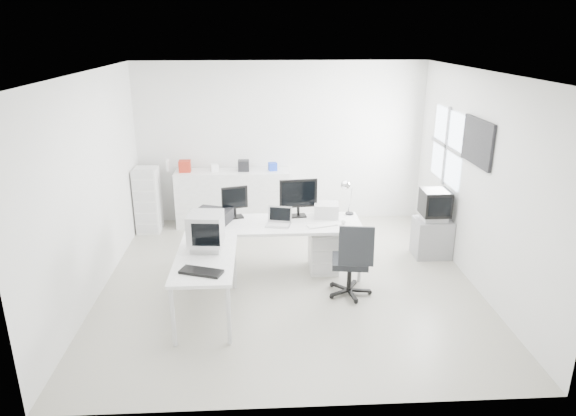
{
  "coord_description": "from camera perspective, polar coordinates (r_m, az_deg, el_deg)",
  "views": [
    {
      "loc": [
        -0.36,
        -6.34,
        3.28
      ],
      "look_at": [
        0.0,
        0.2,
        1.0
      ],
      "focal_mm": 32.0,
      "sensor_mm": 36.0,
      "label": 1
    }
  ],
  "objects": [
    {
      "name": "back_wall",
      "position": [
        9.05,
        -0.81,
        7.2
      ],
      "size": [
        5.0,
        0.02,
        2.8
      ],
      "primitive_type": "cube",
      "color": "silver",
      "rests_on": "floor"
    },
    {
      "name": "clutter_bottle",
      "position": [
        9.04,
        -13.25,
        4.66
      ],
      "size": [
        0.07,
        0.07,
        0.22
      ],
      "primitive_type": "cylinder",
      "color": "white",
      "rests_on": "sideboard"
    },
    {
      "name": "left_wall",
      "position": [
        6.95,
        -20.96,
        2.2
      ],
      "size": [
        0.02,
        5.0,
        2.8
      ],
      "primitive_type": "cube",
      "color": "silver",
      "rests_on": "floor"
    },
    {
      "name": "inkjet_printer",
      "position": [
        7.2,
        -8.33,
        -0.87
      ],
      "size": [
        0.58,
        0.51,
        0.17
      ],
      "primitive_type": "cube",
      "rotation": [
        0.0,
        0.0,
        -0.35
      ],
      "color": "black",
      "rests_on": "main_desk"
    },
    {
      "name": "desk_lamp",
      "position": [
        7.41,
        6.92,
        1.26
      ],
      "size": [
        0.21,
        0.21,
        0.53
      ],
      "primitive_type": null,
      "rotation": [
        0.0,
        0.0,
        0.21
      ],
      "color": "silver",
      "rests_on": "main_desk"
    },
    {
      "name": "sideboard",
      "position": [
        9.04,
        -6.12,
        1.1
      ],
      "size": [
        1.96,
        0.49,
        0.98
      ],
      "primitive_type": "cube",
      "color": "white",
      "rests_on": "floor"
    },
    {
      "name": "wall_picture",
      "position": [
        7.17,
        20.32,
        6.9
      ],
      "size": [
        0.04,
        0.9,
        0.6
      ],
      "primitive_type": null,
      "color": "black",
      "rests_on": "right_wall"
    },
    {
      "name": "drawer_pedestal",
      "position": [
        7.37,
        3.96,
        -4.69
      ],
      "size": [
        0.4,
        0.5,
        0.6
      ],
      "primitive_type": "cube",
      "color": "white",
      "rests_on": "floor"
    },
    {
      "name": "white_keyboard",
      "position": [
        7.01,
        3.83,
        -1.94
      ],
      "size": [
        0.43,
        0.24,
        0.02
      ],
      "primitive_type": "cube",
      "rotation": [
        0.0,
        0.0,
        0.29
      ],
      "color": "white",
      "rests_on": "main_desk"
    },
    {
      "name": "laptop",
      "position": [
        6.98,
        -1.1,
        -1.15
      ],
      "size": [
        0.39,
        0.39,
        0.21
      ],
      "primitive_type": null,
      "rotation": [
        0.0,
        0.0,
        -0.24
      ],
      "color": "#B7B7BA",
      "rests_on": "main_desk"
    },
    {
      "name": "tv_cabinet",
      "position": [
        8.11,
        15.68,
        -3.19
      ],
      "size": [
        0.54,
        0.44,
        0.59
      ],
      "primitive_type": "cube",
      "color": "gray",
      "rests_on": "floor"
    },
    {
      "name": "right_wall",
      "position": [
        7.21,
        20.39,
        2.84
      ],
      "size": [
        0.02,
        5.0,
        2.8
      ],
      "primitive_type": "cube",
      "color": "silver",
      "rests_on": "floor"
    },
    {
      "name": "ceiling",
      "position": [
        6.37,
        0.1,
        14.87
      ],
      "size": [
        5.0,
        5.0,
        0.01
      ],
      "primitive_type": "cube",
      "color": "white",
      "rests_on": "back_wall"
    },
    {
      "name": "window",
      "position": [
        8.23,
        17.22,
        6.56
      ],
      "size": [
        0.02,
        1.2,
        1.1
      ],
      "primitive_type": null,
      "color": "white",
      "rests_on": "right_wall"
    },
    {
      "name": "floor",
      "position": [
        7.15,
        0.09,
        -8.12
      ],
      "size": [
        5.0,
        5.0,
        0.01
      ],
      "primitive_type": "cube",
      "color": "beige",
      "rests_on": "ground"
    },
    {
      "name": "office_chair",
      "position": [
        6.66,
        6.92,
        -5.53
      ],
      "size": [
        0.67,
        0.67,
        1.02
      ],
      "primitive_type": null,
      "rotation": [
        0.0,
        0.0,
        -0.14
      ],
      "color": "#212326",
      "rests_on": "floor"
    },
    {
      "name": "crt_monitor",
      "position": [
        6.27,
        -9.11,
        -2.74
      ],
      "size": [
        0.41,
        0.41,
        0.43
      ],
      "primitive_type": null,
      "rotation": [
        0.0,
        0.0,
        -0.09
      ],
      "color": "#B7B7BA",
      "rests_on": "side_desk"
    },
    {
      "name": "clutter_box_c",
      "position": [
        8.86,
        -4.96,
        4.72
      ],
      "size": [
        0.19,
        0.17,
        0.19
      ],
      "primitive_type": "cube",
      "rotation": [
        0.0,
        0.0,
        0.0
      ],
      "color": "black",
      "rests_on": "sideboard"
    },
    {
      "name": "filing_cabinet",
      "position": [
        9.01,
        -15.3,
        0.86
      ],
      "size": [
        0.38,
        0.46,
        1.1
      ],
      "primitive_type": "cube",
      "color": "white",
      "rests_on": "floor"
    },
    {
      "name": "clutter_box_a",
      "position": [
        8.95,
        -11.39,
        4.58
      ],
      "size": [
        0.2,
        0.18,
        0.2
      ],
      "primitive_type": "cube",
      "rotation": [
        0.0,
        0.0,
        0.03
      ],
      "color": "#A62717",
      "rests_on": "sideboard"
    },
    {
      "name": "white_mouse",
      "position": [
        7.09,
        6.2,
        -1.55
      ],
      "size": [
        0.07,
        0.07,
        0.07
      ],
      "primitive_type": "sphere",
      "color": "white",
      "rests_on": "main_desk"
    },
    {
      "name": "lcd_monitor_large",
      "position": [
        7.26,
        1.16,
        1.15
      ],
      "size": [
        0.56,
        0.27,
        0.56
      ],
      "primitive_type": null,
      "rotation": [
        0.0,
        0.0,
        0.11
      ],
      "color": "black",
      "rests_on": "main_desk"
    },
    {
      "name": "black_keyboard",
      "position": [
        5.76,
        -9.62,
        -7.0
      ],
      "size": [
        0.51,
        0.34,
        0.03
      ],
      "primitive_type": "cube",
      "rotation": [
        0.0,
        0.0,
        -0.34
      ],
      "color": "black",
      "rests_on": "side_desk"
    },
    {
      "name": "crt_tv",
      "position": [
        7.93,
        16.01,
        0.27
      ],
      "size": [
        0.5,
        0.48,
        0.45
      ],
      "primitive_type": null,
      "color": "black",
      "rests_on": "tv_cabinet"
    },
    {
      "name": "laser_printer",
      "position": [
        7.33,
        4.28,
        -0.23
      ],
      "size": [
        0.37,
        0.33,
        0.2
      ],
      "primitive_type": "cube",
      "rotation": [
        0.0,
        0.0,
        -0.11
      ],
      "color": "silver",
      "rests_on": "main_desk"
    },
    {
      "name": "main_desk",
      "position": [
        7.25,
        -1.5,
        -4.45
      ],
      "size": [
        2.4,
        0.8,
        0.75
      ],
      "primitive_type": null,
      "color": "white",
      "rests_on": "floor"
    },
    {
      "name": "clutter_box_d",
      "position": [
        8.87,
        -1.72,
        4.62
      ],
      "size": [
        0.16,
        0.15,
        0.14
      ],
      "primitive_type": "cube",
      "rotation": [
        0.0,
        0.0,
        0.21
      ],
      "color": "#1A3BBB",
      "rests_on": "sideboard"
    },
    {
      "name": "lcd_monitor_small",
      "position": [
        7.27,
        -5.94,
        0.66
      ],
      "size": [
        0.41,
        0.3,
        0.47
      ],
      "primitive_type": null,
      "rotation": [
        0.0,
        0.0,
        0.27
      ],
      "color": "black",
      "rests_on": "main_desk"
    },
    {
      "name": "clutter_box_b",
      "position": [
        8.9,
        -8.18,
        4.46
      ],
      "size": [
        0.16,
        0.15,
        0.13
      ],
      "primitive_type": "cube",
      "rotation": [
        0.0,
        0.0,
        0.34
      ],
      "color": "white",
      "rests_on": "sideboard"
    },
    {
      "name": "side_desk",
      "position": [
        6.29,
        -9.04,
        -8.58
      ],
      "size": [
        0.7,
        1.4,
        0.75
      ],
      "primitive_type": null,
      "color": "white",
      "rests_on": "floor"
    }
  ]
}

